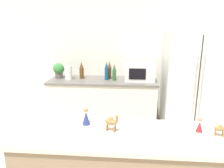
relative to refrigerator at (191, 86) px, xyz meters
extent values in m
cube|color=silver|center=(-1.02, 0.39, 0.42)|extent=(8.00, 0.06, 2.55)
cube|color=silver|center=(-1.43, 0.06, -0.41)|extent=(1.76, 0.60, 0.89)
cube|color=#66605B|center=(-1.43, 0.06, 0.05)|extent=(1.79, 0.63, 0.03)
cube|color=silver|center=(0.00, 0.00, 0.00)|extent=(0.86, 0.68, 1.71)
cube|color=black|center=(0.00, -0.34, 0.00)|extent=(0.01, 0.01, 1.64)
cylinder|color=#B2B5BA|center=(-0.05, -0.36, 0.09)|extent=(0.02, 0.02, 0.94)
cylinder|color=#B2B5BA|center=(0.05, -0.36, 0.09)|extent=(0.02, 0.02, 0.94)
cube|color=beige|center=(-0.86, -1.90, 0.11)|extent=(2.02, 0.56, 0.03)
cylinder|color=#595451|center=(-2.19, 0.09, 0.12)|extent=(0.13, 0.13, 0.10)
sphere|color=#387F3D|center=(-2.19, 0.09, 0.24)|extent=(0.19, 0.19, 0.19)
cylinder|color=white|center=(-2.00, 0.02, 0.18)|extent=(0.12, 0.12, 0.23)
cube|color=white|center=(-0.82, 0.08, 0.21)|extent=(0.48, 0.36, 0.28)
cube|color=black|center=(-0.87, -0.11, 0.21)|extent=(0.26, 0.01, 0.17)
cylinder|color=#2D6033|center=(-1.24, 0.02, 0.16)|extent=(0.06, 0.06, 0.17)
cone|color=#2D6033|center=(-1.24, 0.02, 0.29)|extent=(0.06, 0.06, 0.10)
cylinder|color=gold|center=(-1.24, 0.02, 0.34)|extent=(0.02, 0.02, 0.01)
cylinder|color=brown|center=(-1.80, 0.11, 0.16)|extent=(0.07, 0.07, 0.18)
cone|color=brown|center=(-1.80, 0.11, 0.30)|extent=(0.07, 0.07, 0.10)
cylinder|color=gold|center=(-1.80, 0.11, 0.35)|extent=(0.03, 0.03, 0.01)
cylinder|color=navy|center=(-1.37, 0.04, 0.17)|extent=(0.06, 0.06, 0.19)
cone|color=navy|center=(-1.37, 0.04, 0.32)|extent=(0.06, 0.06, 0.11)
cylinder|color=gold|center=(-1.37, 0.04, 0.37)|extent=(0.02, 0.02, 0.01)
cylinder|color=brown|center=(-1.33, 0.13, 0.16)|extent=(0.07, 0.07, 0.19)
cone|color=brown|center=(-1.33, 0.13, 0.31)|extent=(0.06, 0.06, 0.11)
cylinder|color=gold|center=(-1.33, 0.13, 0.37)|extent=(0.02, 0.02, 0.01)
ellipsoid|color=olive|center=(-1.12, -1.88, 0.21)|extent=(0.11, 0.08, 0.05)
sphere|color=olive|center=(-1.12, -1.88, 0.24)|extent=(0.04, 0.04, 0.04)
cylinder|color=olive|center=(-1.07, -1.89, 0.24)|extent=(0.02, 0.02, 0.05)
sphere|color=olive|center=(-1.07, -1.89, 0.26)|extent=(0.03, 0.03, 0.03)
cylinder|color=olive|center=(-1.09, -1.87, 0.16)|extent=(0.01, 0.01, 0.06)
cylinder|color=olive|center=(-1.10, -1.90, 0.16)|extent=(0.01, 0.01, 0.06)
cylinder|color=olive|center=(-1.15, -1.85, 0.16)|extent=(0.01, 0.01, 0.06)
cylinder|color=olive|center=(-1.16, -1.88, 0.16)|extent=(0.01, 0.01, 0.06)
ellipsoid|color=olive|center=(-0.30, -1.89, 0.19)|extent=(0.09, 0.06, 0.04)
sphere|color=olive|center=(-0.30, -1.89, 0.21)|extent=(0.03, 0.03, 0.03)
cylinder|color=olive|center=(-0.27, -1.88, 0.15)|extent=(0.01, 0.01, 0.04)
cylinder|color=olive|center=(-0.28, -1.91, 0.15)|extent=(0.01, 0.01, 0.04)
cylinder|color=olive|center=(-0.32, -1.87, 0.15)|extent=(0.01, 0.01, 0.04)
cylinder|color=olive|center=(-0.33, -1.90, 0.15)|extent=(0.01, 0.01, 0.04)
cone|color=maroon|center=(-0.43, -1.82, 0.17)|extent=(0.05, 0.05, 0.09)
sphere|color=#A37A5B|center=(-0.43, -1.82, 0.23)|extent=(0.03, 0.03, 0.03)
cone|color=navy|center=(-1.34, -1.77, 0.19)|extent=(0.07, 0.07, 0.11)
sphere|color=#A37A5B|center=(-1.34, -1.77, 0.26)|extent=(0.04, 0.04, 0.04)
camera|label=1|loc=(-0.98, -3.45, 0.95)|focal=35.00mm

